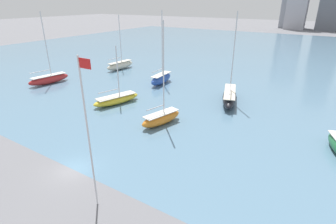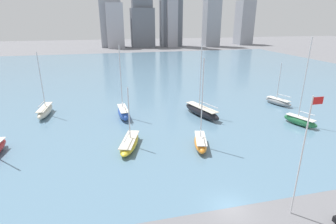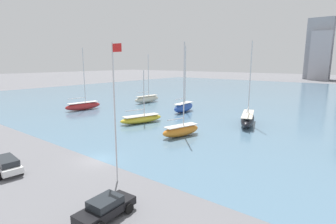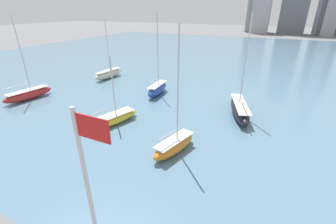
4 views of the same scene
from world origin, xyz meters
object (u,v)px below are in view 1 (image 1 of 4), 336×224
object	(u,v)px
flag_pole	(89,133)
sailboat_orange	(161,118)
sailboat_cream	(120,65)
sailboat_blue	(161,78)
sailboat_yellow	(116,99)
sailboat_red	(49,79)
sailboat_black	(229,96)

from	to	relation	value
flag_pole	sailboat_orange	bearing A→B (deg)	104.43
flag_pole	sailboat_cream	xyz separation A→B (m)	(-30.88, 37.59, -5.85)
flag_pole	sailboat_blue	world-z (taller)	sailboat_blue
sailboat_yellow	sailboat_cream	size ratio (longest dim) A/B	0.74
sailboat_red	sailboat_orange	size ratio (longest dim) A/B	1.02
sailboat_blue	sailboat_black	world-z (taller)	sailboat_black
sailboat_blue	sailboat_red	size ratio (longest dim) A/B	1.02
sailboat_black	sailboat_yellow	bearing A→B (deg)	-164.43
sailboat_blue	sailboat_orange	distance (m)	19.58
sailboat_orange	sailboat_blue	bearing A→B (deg)	138.92
sailboat_red	sailboat_orange	distance (m)	31.22
flag_pole	sailboat_black	world-z (taller)	sailboat_black
sailboat_blue	sailboat_red	bearing A→B (deg)	-152.08
flag_pole	sailboat_blue	xyz separation A→B (m)	(-15.01, 32.54, -5.75)
flag_pole	sailboat_black	size ratio (longest dim) A/B	0.87
sailboat_yellow	sailboat_blue	bearing A→B (deg)	107.64
sailboat_blue	sailboat_yellow	size ratio (longest dim) A/B	1.51
sailboat_cream	flag_pole	bearing A→B (deg)	-45.51
flag_pole	sailboat_yellow	distance (m)	24.91
sailboat_blue	sailboat_cream	size ratio (longest dim) A/B	1.11
sailboat_orange	sailboat_cream	xyz separation A→B (m)	(-26.70, 21.36, 0.07)
flag_pole	sailboat_red	xyz separation A→B (m)	(-35.15, 20.13, -5.90)
sailboat_yellow	sailboat_black	distance (m)	19.30
sailboat_red	sailboat_cream	bearing A→B (deg)	84.18
sailboat_blue	sailboat_orange	xyz separation A→B (m)	(10.83, -16.31, -0.17)
sailboat_yellow	sailboat_cream	bearing A→B (deg)	148.06
sailboat_black	sailboat_cream	world-z (taller)	sailboat_black
flag_pole	sailboat_cream	size ratio (longest dim) A/B	0.98
sailboat_orange	sailboat_black	bearing A→B (deg)	84.39
sailboat_cream	sailboat_yellow	bearing A→B (deg)	-44.69
sailboat_red	sailboat_yellow	bearing A→B (deg)	4.36
sailboat_orange	sailboat_black	size ratio (longest dim) A/B	0.95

